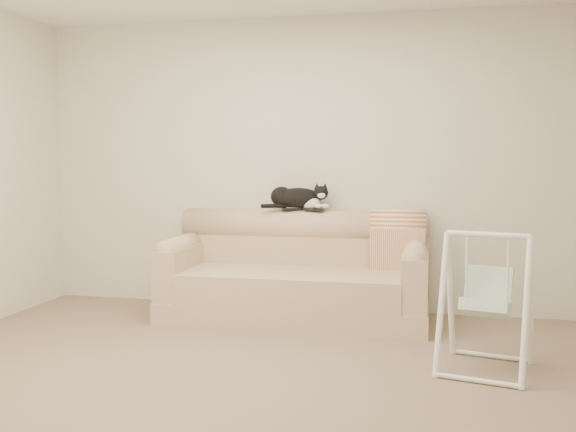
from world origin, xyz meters
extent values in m
plane|color=#75634F|center=(0.00, 0.00, 0.00)|extent=(5.00, 5.00, 0.00)
cube|color=beige|center=(0.00, 2.00, 1.30)|extent=(5.00, 0.04, 2.60)
cube|color=beige|center=(0.00, -2.00, 1.30)|extent=(5.00, 0.04, 2.60)
cube|color=tan|center=(-0.06, 1.53, 0.09)|extent=(2.20, 0.90, 0.18)
cube|color=tan|center=(-0.06, 1.42, 0.30)|extent=(1.80, 0.68, 0.24)
cube|color=tan|center=(-0.06, 1.87, 0.43)|extent=(2.20, 0.22, 0.50)
cylinder|color=tan|center=(-0.06, 1.87, 0.76)|extent=(2.16, 0.28, 0.28)
cube|color=tan|center=(-1.05, 1.53, 0.39)|extent=(0.20, 0.88, 0.42)
cylinder|color=tan|center=(-1.05, 1.53, 0.60)|extent=(0.18, 0.84, 0.18)
cube|color=tan|center=(0.93, 1.53, 0.39)|extent=(0.20, 0.88, 0.42)
cylinder|color=tan|center=(0.93, 1.53, 0.60)|extent=(0.18, 0.84, 0.18)
cube|color=black|center=(-0.15, 1.83, 0.91)|extent=(0.18, 0.12, 0.02)
cube|color=gray|center=(-0.15, 1.83, 0.92)|extent=(0.11, 0.08, 0.01)
cube|color=black|center=(0.05, 1.82, 0.91)|extent=(0.18, 0.08, 0.02)
ellipsoid|color=black|center=(-0.10, 1.86, 1.01)|extent=(0.44, 0.26, 0.18)
ellipsoid|color=black|center=(-0.25, 1.85, 1.02)|extent=(0.22, 0.20, 0.18)
ellipsoid|color=white|center=(0.01, 1.85, 0.97)|extent=(0.18, 0.13, 0.12)
ellipsoid|color=black|center=(0.10, 1.85, 1.05)|extent=(0.15, 0.15, 0.12)
ellipsoid|color=white|center=(0.11, 1.80, 1.03)|extent=(0.08, 0.07, 0.05)
sphere|color=#BF7272|center=(0.12, 1.78, 1.03)|extent=(0.01, 0.01, 0.01)
cone|color=black|center=(0.07, 1.86, 1.11)|extent=(0.07, 0.07, 0.06)
cone|color=black|center=(0.14, 1.87, 1.11)|extent=(0.06, 0.06, 0.06)
sphere|color=#B78634|center=(0.09, 1.80, 1.06)|extent=(0.02, 0.02, 0.02)
sphere|color=#B78634|center=(0.13, 1.81, 1.06)|extent=(0.02, 0.02, 0.02)
ellipsoid|color=white|center=(0.09, 1.82, 0.94)|extent=(0.09, 0.11, 0.04)
ellipsoid|color=white|center=(0.14, 1.83, 0.94)|extent=(0.09, 0.11, 0.04)
cylinder|color=black|center=(-0.30, 1.77, 0.94)|extent=(0.22, 0.14, 0.04)
cylinder|color=#C05F2A|center=(0.77, 1.87, 0.76)|extent=(0.46, 0.33, 0.33)
cube|color=#C05F2A|center=(0.77, 1.70, 0.56)|extent=(0.46, 0.09, 0.42)
cylinder|color=white|center=(1.11, 0.44, 0.44)|extent=(0.11, 0.31, 0.88)
cylinder|color=white|center=(1.17, 0.70, 0.44)|extent=(0.11, 0.31, 0.88)
cylinder|color=white|center=(1.60, 0.32, 0.44)|extent=(0.11, 0.31, 0.88)
cylinder|color=white|center=(1.66, 0.58, 0.44)|extent=(0.11, 0.31, 0.88)
cylinder|color=white|center=(1.39, 0.51, 0.87)|extent=(0.50, 0.15, 0.04)
cylinder|color=white|center=(1.32, 0.24, 0.02)|extent=(0.50, 0.15, 0.03)
cylinder|color=white|center=(1.45, 0.77, 0.02)|extent=(0.50, 0.15, 0.03)
cube|color=white|center=(1.38, 0.48, 0.41)|extent=(0.34, 0.32, 0.17)
cube|color=white|center=(1.41, 0.59, 0.54)|extent=(0.31, 0.20, 0.23)
cylinder|color=white|center=(1.26, 0.54, 0.66)|extent=(0.02, 0.02, 0.42)
cylinder|color=white|center=(1.51, 0.48, 0.66)|extent=(0.02, 0.02, 0.42)
camera|label=1|loc=(1.02, -3.65, 1.34)|focal=40.00mm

